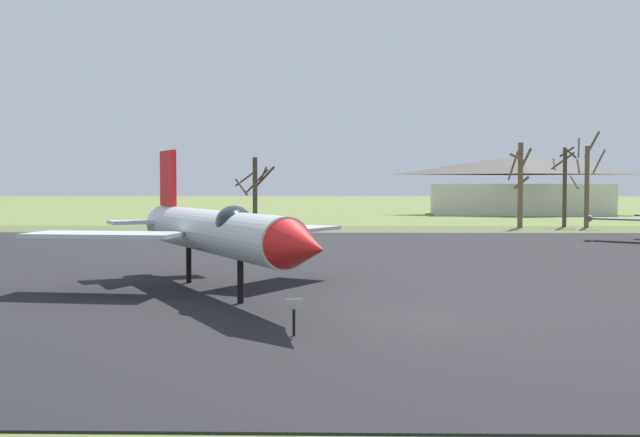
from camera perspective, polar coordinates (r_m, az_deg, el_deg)
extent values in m
plane|color=olive|center=(23.91, 7.98, -7.46)|extent=(600.00, 600.00, 0.00)
cube|color=black|center=(40.07, 5.24, -3.44)|extent=(94.03, 54.59, 0.05)
cube|color=#566537|center=(73.23, 3.43, -0.80)|extent=(154.03, 12.00, 0.06)
cube|color=#565B60|center=(60.98, 21.42, -0.05)|extent=(4.65, 4.42, 0.12)
cylinder|color=#565B60|center=(61.51, 19.23, 0.01)|extent=(1.15, 2.01, 0.46)
cylinder|color=silver|center=(29.66, -7.98, -0.95)|extent=(7.99, 13.48, 1.65)
cone|color=red|center=(21.83, -1.18, -2.12)|extent=(2.50, 2.93, 1.52)
cylinder|color=black|center=(36.84, -11.55, -0.33)|extent=(1.44, 1.33, 1.16)
ellipsoid|color=#19232D|center=(27.27, -6.37, -0.28)|extent=(1.26, 2.37, 1.19)
cube|color=silver|center=(30.51, -15.64, -1.16)|extent=(6.00, 3.13, 0.15)
cube|color=silver|center=(32.63, -2.75, -0.85)|extent=(4.94, 6.22, 0.15)
cube|color=red|center=(35.76, -11.15, 2.92)|extent=(1.15, 2.00, 2.51)
cube|color=silver|center=(35.43, -13.42, -0.26)|extent=(2.74, 2.41, 0.15)
cube|color=silver|center=(36.18, -8.86, -0.17)|extent=(2.74, 2.41, 0.15)
cylinder|color=black|center=(26.84, -5.89, -4.71)|extent=(0.22, 0.22, 1.54)
cylinder|color=black|center=(32.79, -9.65, -3.45)|extent=(0.22, 0.22, 1.54)
cylinder|color=black|center=(21.01, -1.94, -7.76)|extent=(0.08, 0.08, 0.76)
cube|color=white|center=(20.92, -1.94, -6.34)|extent=(0.48, 0.27, 0.33)
cylinder|color=#42382D|center=(76.11, -4.81, 1.91)|extent=(0.47, 0.47, 6.94)
cylinder|color=#42382D|center=(77.01, -4.08, 3.10)|extent=(2.23, 2.07, 2.11)
cylinder|color=#42382D|center=(77.03, -5.54, 2.94)|extent=(1.80, 2.30, 1.57)
cylinder|color=#42382D|center=(75.57, -5.82, 2.33)|extent=(1.59, 2.68, 1.67)
cylinder|color=#42382D|center=(77.17, -4.63, 2.80)|extent=(2.31, 0.46, 2.39)
cylinder|color=#42382D|center=(76.45, -4.23, 3.24)|extent=(1.04, 1.69, 1.60)
cylinder|color=brown|center=(77.54, 14.56, 2.36)|extent=(0.51, 0.51, 8.33)
cylinder|color=brown|center=(78.11, 14.92, 4.22)|extent=(1.12, 1.45, 2.31)
cylinder|color=brown|center=(76.92, 14.36, 4.38)|extent=(1.41, 1.14, 0.93)
cylinder|color=brown|center=(78.23, 14.63, 2.58)|extent=(1.55, 0.84, 1.36)
cylinder|color=brown|center=(78.00, 14.06, 3.81)|extent=(1.40, 1.42, 2.91)
cylinder|color=#42382D|center=(80.60, 17.60, 2.17)|extent=(0.41, 0.41, 7.89)
cylinder|color=#42382D|center=(81.34, 17.74, 4.71)|extent=(1.37, 0.90, 1.06)
cylinder|color=#42382D|center=(80.09, 17.95, 4.65)|extent=(1.53, 0.74, 1.12)
cylinder|color=#42382D|center=(81.73, 17.48, 4.08)|extent=(2.33, 0.42, 1.80)
cylinder|color=#42382D|center=(80.54, 16.89, 3.84)|extent=(0.54, 2.12, 1.29)
cylinder|color=brown|center=(80.47, 19.08, 2.21)|extent=(0.46, 0.46, 8.07)
cylinder|color=brown|center=(80.58, 18.54, 4.97)|extent=(0.73, 1.71, 2.04)
cylinder|color=brown|center=(80.11, 18.25, 2.55)|extent=(0.20, 2.53, 1.37)
cylinder|color=brown|center=(81.22, 19.44, 5.17)|extent=(1.26, 1.54, 2.64)
cylinder|color=brown|center=(80.39, 18.52, 3.68)|extent=(0.51, 1.80, 1.49)
cylinder|color=brown|center=(81.03, 19.88, 3.96)|extent=(0.51, 2.53, 2.37)
cube|color=beige|center=(116.35, 14.43, 1.39)|extent=(25.46, 13.04, 4.45)
pyramid|color=#4C4742|center=(116.38, 14.46, 3.85)|extent=(26.73, 13.69, 2.79)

